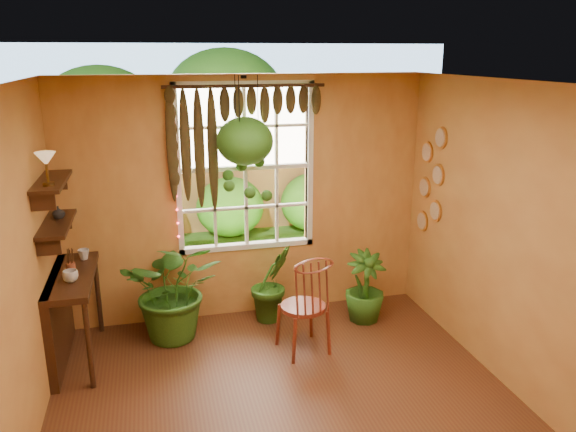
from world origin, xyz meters
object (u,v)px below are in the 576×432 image
at_px(windsor_chair, 305,319).
at_px(potted_plant_left, 175,288).
at_px(hanging_basket, 245,149).
at_px(potted_plant_mid, 272,283).
at_px(counter_ledge, 63,309).

bearing_deg(windsor_chair, potted_plant_left, 142.38).
bearing_deg(hanging_basket, windsor_chair, -60.07).
xyz_separation_m(windsor_chair, potted_plant_mid, (-0.16, 0.78, 0.09)).
xyz_separation_m(counter_ledge, windsor_chair, (2.30, -0.39, -0.20)).
xyz_separation_m(counter_ledge, hanging_basket, (1.86, 0.37, 1.41)).
xyz_separation_m(potted_plant_left, potted_plant_mid, (1.07, 0.18, -0.12)).
xyz_separation_m(windsor_chair, potted_plant_left, (-1.23, 0.60, 0.21)).
height_order(potted_plant_left, hanging_basket, hanging_basket).
bearing_deg(potted_plant_mid, windsor_chair, -78.06).
distance_m(windsor_chair, potted_plant_mid, 0.80).
bearing_deg(windsor_chair, counter_ledge, 158.87).
xyz_separation_m(windsor_chair, hanging_basket, (-0.44, 0.76, 1.61)).
bearing_deg(windsor_chair, hanging_basket, 108.42).
xyz_separation_m(potted_plant_left, hanging_basket, (0.80, 0.15, 1.40)).
height_order(counter_ledge, hanging_basket, hanging_basket).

